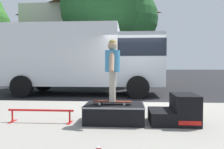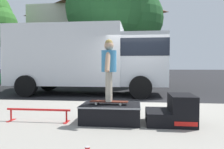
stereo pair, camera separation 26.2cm
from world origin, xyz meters
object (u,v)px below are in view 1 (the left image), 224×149
grind_rail (41,113)px  skate_box (114,112)px  skateboard (112,102)px  skater_kid (112,65)px  box_truck (85,57)px  street_tree_main (110,10)px  kicker_ramp (177,111)px

grind_rail → skate_box: bearing=4.8°
skateboard → skater_kid: 0.76m
skate_box → grind_rail: 1.52m
skater_kid → box_truck: box_truck is taller
skate_box → grind_rail: skate_box is taller
grind_rail → skater_kid: 1.78m
street_tree_main → skateboard: bearing=-85.1°
skate_box → skater_kid: size_ratio=0.96×
skate_box → skateboard: 0.23m
skate_box → street_tree_main: street_tree_main is taller
skater_kid → box_truck: size_ratio=0.18×
box_truck → street_tree_main: street_tree_main is taller
skateboard → street_tree_main: street_tree_main is taller
skater_kid → box_truck: (-1.62, 5.33, 0.39)m
grind_rail → skater_kid: (1.48, 0.10, 0.99)m
grind_rail → kicker_ramp: bearing=2.6°
skate_box → skater_kid: bearing=-140.4°
skate_box → box_truck: size_ratio=0.18×
kicker_ramp → skateboard: (-1.32, -0.03, 0.18)m
grind_rail → skater_kid: skater_kid is taller
skate_box → box_truck: 5.72m
skate_box → skater_kid: skater_kid is taller
skateboard → street_tree_main: (-0.81, 9.31, 4.18)m
skater_kid → grind_rail: bearing=-176.3°
skateboard → street_tree_main: 10.24m
street_tree_main → grind_rail: bearing=-94.1°
kicker_ramp → box_truck: box_truck is taller
grind_rail → box_truck: bearing=91.5°
skate_box → kicker_ramp: kicker_ramp is taller
skate_box → skater_kid: (-0.04, -0.03, 0.99)m
skateboard → skate_box: bearing=39.6°
skateboard → street_tree_main: bearing=94.9°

